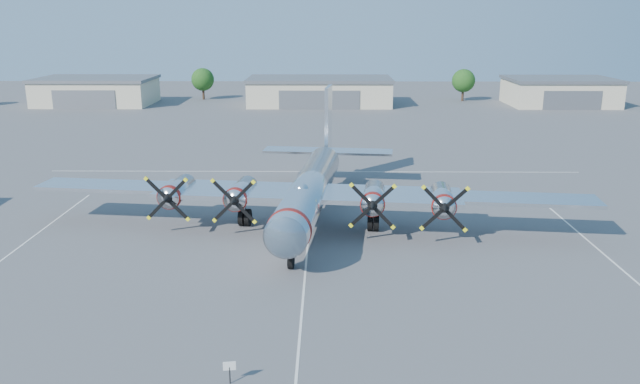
{
  "coord_description": "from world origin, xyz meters",
  "views": [
    {
      "loc": [
        1.45,
        -43.85,
        16.85
      ],
      "look_at": [
        0.91,
        4.96,
        3.2
      ],
      "focal_mm": 35.0,
      "sensor_mm": 36.0,
      "label": 1
    }
  ],
  "objects_px": {
    "hangar_center": "(320,91)",
    "tree_west": "(203,80)",
    "hangar_east": "(560,91)",
    "info_placard": "(229,368)",
    "tree_east": "(463,81)",
    "main_bomber_b29": "(312,221)",
    "hangar_west": "(96,91)"
  },
  "relations": [
    {
      "from": "hangar_center",
      "to": "tree_west",
      "type": "height_order",
      "value": "tree_west"
    },
    {
      "from": "hangar_center",
      "to": "hangar_east",
      "type": "bearing_deg",
      "value": 0.0
    },
    {
      "from": "hangar_center",
      "to": "tree_west",
      "type": "relative_size",
      "value": 4.31
    },
    {
      "from": "info_placard",
      "to": "tree_east",
      "type": "bearing_deg",
      "value": 64.75
    },
    {
      "from": "main_bomber_b29",
      "to": "tree_west",
      "type": "bearing_deg",
      "value": 113.18
    },
    {
      "from": "tree_east",
      "to": "info_placard",
      "type": "height_order",
      "value": "tree_east"
    },
    {
      "from": "hangar_east",
      "to": "tree_west",
      "type": "height_order",
      "value": "tree_west"
    },
    {
      "from": "tree_east",
      "to": "main_bomber_b29",
      "type": "bearing_deg",
      "value": -110.27
    },
    {
      "from": "hangar_east",
      "to": "main_bomber_b29",
      "type": "relative_size",
      "value": 0.45
    },
    {
      "from": "tree_west",
      "to": "info_placard",
      "type": "distance_m",
      "value": 109.92
    },
    {
      "from": "tree_west",
      "to": "tree_east",
      "type": "bearing_deg",
      "value": -2.08
    },
    {
      "from": "tree_east",
      "to": "main_bomber_b29",
      "type": "distance_m",
      "value": 86.22
    },
    {
      "from": "hangar_east",
      "to": "tree_west",
      "type": "relative_size",
      "value": 3.1
    },
    {
      "from": "hangar_east",
      "to": "tree_east",
      "type": "height_order",
      "value": "tree_east"
    },
    {
      "from": "hangar_west",
      "to": "tree_west",
      "type": "xyz_separation_m",
      "value": [
        20.0,
        8.04,
        1.51
      ]
    },
    {
      "from": "hangar_west",
      "to": "main_bomber_b29",
      "type": "xyz_separation_m",
      "value": [
        45.16,
        -74.75,
        -2.71
      ]
    },
    {
      "from": "hangar_east",
      "to": "hangar_center",
      "type": "bearing_deg",
      "value": -180.0
    },
    {
      "from": "hangar_east",
      "to": "info_placard",
      "type": "distance_m",
      "value": 112.01
    },
    {
      "from": "tree_west",
      "to": "hangar_west",
      "type": "bearing_deg",
      "value": -158.11
    },
    {
      "from": "tree_west",
      "to": "tree_east",
      "type": "xyz_separation_m",
      "value": [
        55.0,
        -2.0,
        0.0
      ]
    },
    {
      "from": "tree_east",
      "to": "info_placard",
      "type": "bearing_deg",
      "value": -107.41
    },
    {
      "from": "tree_west",
      "to": "main_bomber_b29",
      "type": "relative_size",
      "value": 0.15
    },
    {
      "from": "hangar_east",
      "to": "main_bomber_b29",
      "type": "height_order",
      "value": "hangar_east"
    },
    {
      "from": "info_placard",
      "to": "hangar_west",
      "type": "bearing_deg",
      "value": 104.95
    },
    {
      "from": "tree_east",
      "to": "info_placard",
      "type": "relative_size",
      "value": 5.73
    },
    {
      "from": "tree_east",
      "to": "info_placard",
      "type": "xyz_separation_m",
      "value": [
        -33.14,
        -105.67,
        -3.41
      ]
    },
    {
      "from": "tree_west",
      "to": "hangar_center",
      "type": "bearing_deg",
      "value": -17.82
    },
    {
      "from": "hangar_east",
      "to": "hangar_west",
      "type": "bearing_deg",
      "value": -180.0
    },
    {
      "from": "main_bomber_b29",
      "to": "hangar_east",
      "type": "bearing_deg",
      "value": 63.65
    },
    {
      "from": "tree_east",
      "to": "main_bomber_b29",
      "type": "height_order",
      "value": "tree_east"
    },
    {
      "from": "main_bomber_b29",
      "to": "info_placard",
      "type": "distance_m",
      "value": 25.12
    },
    {
      "from": "hangar_center",
      "to": "main_bomber_b29",
      "type": "distance_m",
      "value": 74.8
    }
  ]
}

